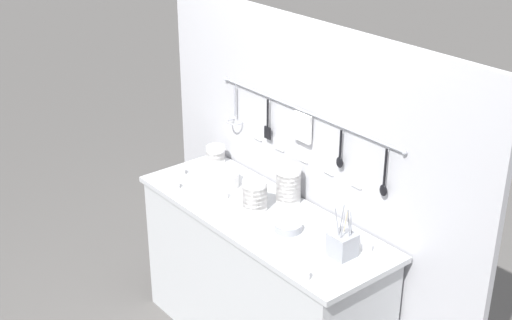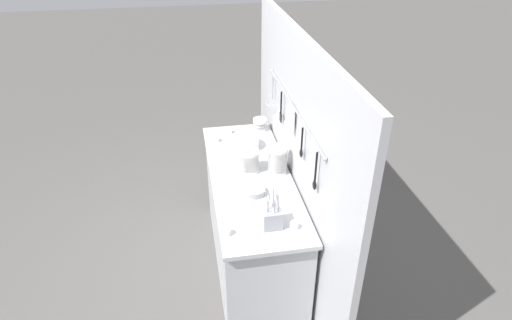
{
  "view_description": "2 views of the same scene",
  "coord_description": "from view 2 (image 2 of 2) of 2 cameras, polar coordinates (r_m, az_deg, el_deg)",
  "views": [
    {
      "loc": [
        2.52,
        -2.08,
        2.69
      ],
      "look_at": [
        -0.04,
        -0.01,
        1.16
      ],
      "focal_mm": 50.0,
      "sensor_mm": 36.0,
      "label": 1
    },
    {
      "loc": [
        2.46,
        -0.4,
        2.51
      ],
      "look_at": [
        0.06,
        0.03,
        1.02
      ],
      "focal_mm": 30.0,
      "sensor_mm": 36.0,
      "label": 2
    }
  ],
  "objects": [
    {
      "name": "ground_plane",
      "position": [
        3.53,
        -0.63,
        -13.79
      ],
      "size": [
        20.0,
        20.0,
        0.0
      ],
      "primitive_type": "plane",
      "color": "#514F4C"
    },
    {
      "name": "plate_stack",
      "position": [
        3.3,
        -1.54,
        2.37
      ],
      "size": [
        0.22,
        0.22,
        0.08
      ],
      "color": "white",
      "rests_on": "counter"
    },
    {
      "name": "back_wall",
      "position": [
        3.01,
        5.17,
        -0.5
      ],
      "size": [
        2.35,
        0.11,
        1.84
      ],
      "color": "#B2B2B7",
      "rests_on": "ground"
    },
    {
      "name": "cup_back_right",
      "position": [
        2.53,
        5.09,
        -8.69
      ],
      "size": [
        0.05,
        0.05,
        0.04
      ],
      "color": "white",
      "rests_on": "counter"
    },
    {
      "name": "cutlery_caddy",
      "position": [
        2.51,
        2.12,
        -7.65
      ],
      "size": [
        0.11,
        0.11,
        0.26
      ],
      "color": "#93969E",
      "rests_on": "counter"
    },
    {
      "name": "cup_beside_plates",
      "position": [
        3.4,
        -5.39,
        2.77
      ],
      "size": [
        0.05,
        0.05,
        0.04
      ],
      "color": "white",
      "rests_on": "counter"
    },
    {
      "name": "cup_front_right",
      "position": [
        3.18,
        -2.45,
        0.7
      ],
      "size": [
        0.05,
        0.05,
        0.04
      ],
      "color": "white",
      "rests_on": "counter"
    },
    {
      "name": "bowl_stack_back_corner",
      "position": [
        2.99,
        -0.85,
        -0.11
      ],
      "size": [
        0.13,
        0.13,
        0.17
      ],
      "color": "white",
      "rests_on": "counter"
    },
    {
      "name": "cup_by_caddy",
      "position": [
        2.48,
        -3.9,
        -9.52
      ],
      "size": [
        0.05,
        0.05,
        0.04
      ],
      "color": "white",
      "rests_on": "counter"
    },
    {
      "name": "cup_back_left",
      "position": [
        3.52,
        -3.57,
        3.91
      ],
      "size": [
        0.05,
        0.05,
        0.04
      ],
      "color": "white",
      "rests_on": "counter"
    },
    {
      "name": "bowl_stack_wide_centre",
      "position": [
        2.97,
        2.91,
        0.01
      ],
      "size": [
        0.13,
        0.13,
        0.2
      ],
      "color": "white",
      "rests_on": "counter"
    },
    {
      "name": "bowl_stack_nested_right",
      "position": [
        3.55,
        0.52,
        4.77
      ],
      "size": [
        0.11,
        0.11,
        0.1
      ],
      "color": "white",
      "rests_on": "counter"
    },
    {
      "name": "steel_mixing_bowl",
      "position": [
        2.79,
        -0.15,
        -4.17
      ],
      "size": [
        0.14,
        0.14,
        0.04
      ],
      "color": "#93969E",
      "rests_on": "counter"
    },
    {
      "name": "counter",
      "position": [
        3.24,
        -0.67,
        -8.38
      ],
      "size": [
        1.55,
        0.56,
        0.86
      ],
      "color": "#B7BABC",
      "rests_on": "ground"
    }
  ]
}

